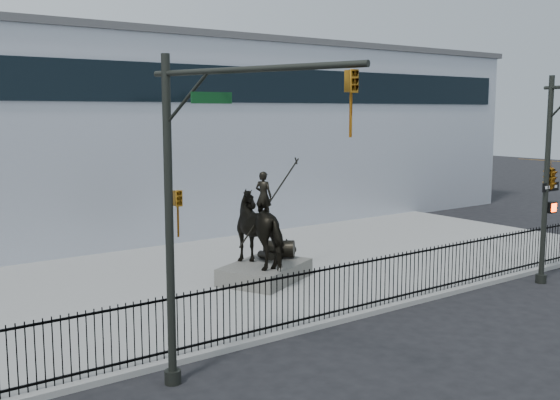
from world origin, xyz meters
TOP-DOWN VIEW (x-y plane):
  - ground at (0.00, 0.00)m, footprint 120.00×120.00m
  - plaza at (0.00, 7.00)m, footprint 30.00×12.00m
  - building at (0.00, 20.00)m, footprint 44.00×14.00m
  - picket_fence at (0.00, 1.25)m, footprint 22.10×0.10m
  - statue_plinth at (-0.72, 5.63)m, footprint 3.64×3.18m
  - equestrian_statue at (-0.67, 5.66)m, footprint 3.56×3.05m
  - traffic_signal_left at (-6.75, -0.62)m, footprint 1.52×4.84m

SIDE VIEW (x-z plane):
  - ground at x=0.00m, z-range 0.00..0.00m
  - plaza at x=0.00m, z-range 0.00..0.15m
  - statue_plinth at x=-0.72m, z-range 0.15..0.72m
  - picket_fence at x=0.00m, z-range 0.15..1.65m
  - equestrian_statue at x=-0.67m, z-range 0.26..3.57m
  - traffic_signal_left at x=-6.75m, z-range 0.53..7.53m
  - building at x=0.00m, z-range 0.00..9.00m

